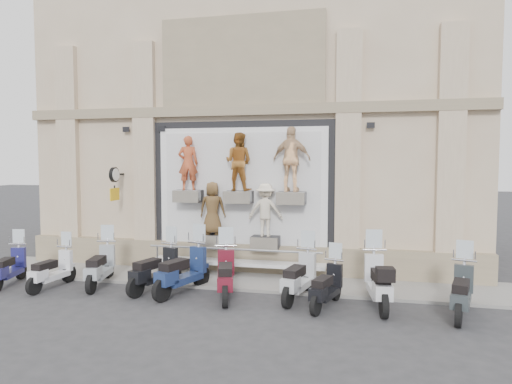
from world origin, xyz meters
TOP-DOWN VIEW (x-y plane):
  - ground at (0.00, 0.00)m, footprint 90.00×90.00m
  - sidewalk at (0.00, 2.10)m, footprint 16.00×2.20m
  - building at (0.00, 7.00)m, footprint 14.00×8.60m
  - shop_vitrine at (0.12, 2.75)m, footprint 5.60×0.83m
  - guard_rail at (0.00, 2.00)m, footprint 5.06×0.10m
  - clock_sign_bracket at (-3.90, 2.47)m, footprint 0.10×0.80m
  - scooter_a at (-5.80, 0.21)m, footprint 0.95×1.85m
  - scooter_b at (-4.47, 0.21)m, footprint 0.64×1.79m
  - scooter_c at (-3.32, 0.65)m, footprint 0.99×2.02m
  - scooter_d at (-1.70, 0.60)m, footprint 1.13×2.06m
  - scooter_e at (-0.91, 0.50)m, footprint 1.23×2.19m
  - scooter_f at (0.26, 0.42)m, footprint 1.13×2.13m
  - scooter_g at (2.03, 0.68)m, footprint 1.00×2.05m
  - scooter_h at (2.73, 0.22)m, footprint 0.99×1.82m
  - scooter_i at (3.88, 0.53)m, footprint 0.88×2.16m
  - scooter_j at (5.62, 0.26)m, footprint 1.05×2.02m

SIDE VIEW (x-z plane):
  - ground at x=0.00m, z-range 0.00..0.00m
  - sidewalk at x=0.00m, z-range 0.00..0.08m
  - guard_rail at x=0.00m, z-range 0.00..0.93m
  - scooter_h at x=2.73m, z-range 0.00..1.42m
  - scooter_b at x=-4.47m, z-range 0.00..1.42m
  - scooter_a at x=-5.80m, z-range 0.00..1.44m
  - scooter_j at x=5.62m, z-range 0.00..1.58m
  - scooter_c at x=-3.32m, z-range 0.00..1.58m
  - scooter_g at x=2.03m, z-range 0.00..1.61m
  - scooter_d at x=-1.70m, z-range 0.00..1.61m
  - scooter_f at x=0.26m, z-range 0.00..1.66m
  - scooter_i at x=3.88m, z-range 0.00..1.71m
  - scooter_e at x=-0.91m, z-range 0.00..1.71m
  - shop_vitrine at x=0.12m, z-range 0.28..4.58m
  - clock_sign_bracket at x=-3.90m, z-range 2.29..3.31m
  - building at x=0.00m, z-range 0.00..12.00m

